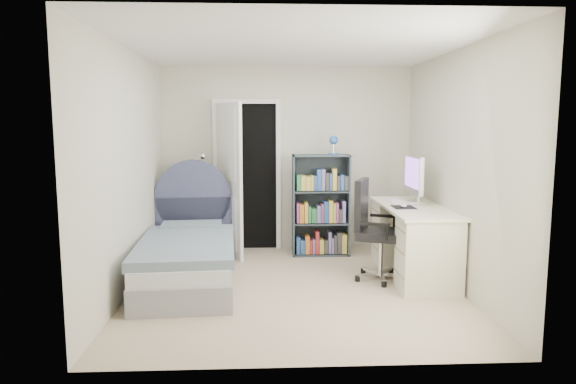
{
  "coord_description": "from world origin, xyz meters",
  "views": [
    {
      "loc": [
        -0.32,
        -5.26,
        1.73
      ],
      "look_at": [
        -0.06,
        0.15,
        1.01
      ],
      "focal_mm": 32.0,
      "sensor_mm": 36.0,
      "label": 1
    }
  ],
  "objects_px": {
    "floor_lamp": "(201,214)",
    "desk": "(413,238)",
    "nightstand": "(210,224)",
    "bed": "(188,255)",
    "bookcase": "(321,209)",
    "office_chair": "(373,225)"
  },
  "relations": [
    {
      "from": "office_chair",
      "to": "nightstand",
      "type": "bearing_deg",
      "value": 146.11
    },
    {
      "from": "bookcase",
      "to": "desk",
      "type": "distance_m",
      "value": 1.38
    },
    {
      "from": "floor_lamp",
      "to": "bookcase",
      "type": "height_order",
      "value": "bookcase"
    },
    {
      "from": "floor_lamp",
      "to": "desk",
      "type": "relative_size",
      "value": 0.82
    },
    {
      "from": "floor_lamp",
      "to": "desk",
      "type": "bearing_deg",
      "value": -22.63
    },
    {
      "from": "bookcase",
      "to": "office_chair",
      "type": "xyz_separation_m",
      "value": [
        0.45,
        -1.11,
        0.01
      ]
    },
    {
      "from": "desk",
      "to": "bookcase",
      "type": "bearing_deg",
      "value": 133.02
    },
    {
      "from": "floor_lamp",
      "to": "bookcase",
      "type": "distance_m",
      "value": 1.59
    },
    {
      "from": "bookcase",
      "to": "desk",
      "type": "xyz_separation_m",
      "value": [
        0.93,
        -1.0,
        -0.17
      ]
    },
    {
      "from": "nightstand",
      "to": "bookcase",
      "type": "bearing_deg",
      "value": -7.67
    },
    {
      "from": "floor_lamp",
      "to": "bookcase",
      "type": "xyz_separation_m",
      "value": [
        1.58,
        -0.05,
        0.06
      ]
    },
    {
      "from": "bed",
      "to": "nightstand",
      "type": "distance_m",
      "value": 1.3
    },
    {
      "from": "desk",
      "to": "office_chair",
      "type": "distance_m",
      "value": 0.52
    },
    {
      "from": "desk",
      "to": "office_chair",
      "type": "height_order",
      "value": "desk"
    },
    {
      "from": "nightstand",
      "to": "bed",
      "type": "bearing_deg",
      "value": -94.53
    },
    {
      "from": "floor_lamp",
      "to": "office_chair",
      "type": "relative_size",
      "value": 1.21
    },
    {
      "from": "office_chair",
      "to": "floor_lamp",
      "type": "bearing_deg",
      "value": 150.45
    },
    {
      "from": "nightstand",
      "to": "office_chair",
      "type": "height_order",
      "value": "office_chair"
    },
    {
      "from": "bookcase",
      "to": "office_chair",
      "type": "height_order",
      "value": "bookcase"
    },
    {
      "from": "bed",
      "to": "floor_lamp",
      "type": "xyz_separation_m",
      "value": [
        0.01,
        1.14,
        0.26
      ]
    },
    {
      "from": "nightstand",
      "to": "bookcase",
      "type": "relative_size",
      "value": 0.37
    },
    {
      "from": "bookcase",
      "to": "office_chair",
      "type": "relative_size",
      "value": 1.41
    }
  ]
}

